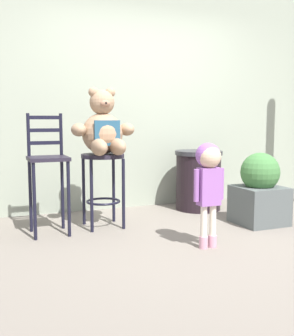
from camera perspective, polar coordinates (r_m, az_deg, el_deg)
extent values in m
plane|color=slate|center=(3.86, 9.25, -9.84)|extent=(24.00, 24.00, 0.00)
cube|color=#959E8B|center=(5.37, -0.80, 13.44)|extent=(6.45, 0.30, 3.45)
cylinder|color=black|center=(4.19, -6.14, 1.67)|extent=(0.43, 0.43, 0.04)
cylinder|color=black|center=(4.04, -7.66, -3.90)|extent=(0.03, 0.03, 0.71)
cylinder|color=black|center=(4.14, -3.27, -3.61)|extent=(0.03, 0.03, 0.71)
cylinder|color=black|center=(4.36, -8.74, -3.16)|extent=(0.03, 0.03, 0.71)
cylinder|color=black|center=(4.44, -4.64, -2.91)|extent=(0.03, 0.03, 0.71)
torus|color=black|center=(4.26, -6.06, -4.61)|extent=(0.35, 0.35, 0.02)
sphere|color=#A27F61|center=(4.18, -6.18, 4.74)|extent=(0.41, 0.41, 0.41)
cube|color=#244F6B|center=(4.02, -5.51, 4.82)|extent=(0.25, 0.03, 0.25)
sphere|color=#A27F61|center=(4.18, -6.23, 9.00)|extent=(0.25, 0.25, 0.25)
ellipsoid|color=#9D7057|center=(4.08, -5.81, 8.85)|extent=(0.10, 0.08, 0.07)
sphere|color=black|center=(4.05, -5.70, 8.90)|extent=(0.03, 0.03, 0.03)
sphere|color=#A27F61|center=(4.16, -7.41, 10.36)|extent=(0.10, 0.10, 0.10)
sphere|color=#A27F61|center=(4.21, -5.09, 10.34)|extent=(0.10, 0.10, 0.10)
ellipsoid|color=#A27F61|center=(4.09, -9.42, 5.22)|extent=(0.14, 0.23, 0.13)
ellipsoid|color=#A27F61|center=(4.22, -2.82, 5.35)|extent=(0.14, 0.23, 0.13)
ellipsoid|color=#A27F61|center=(3.97, -6.66, 2.87)|extent=(0.14, 0.35, 0.16)
ellipsoid|color=#A27F61|center=(4.03, -4.13, 2.94)|extent=(0.14, 0.35, 0.16)
cylinder|color=#CB8FA4|center=(3.61, 7.80, -10.13)|extent=(0.07, 0.07, 0.10)
cylinder|color=beige|center=(3.56, 7.84, -7.25)|extent=(0.06, 0.06, 0.27)
cylinder|color=#CB8FA4|center=(3.66, 9.02, -9.94)|extent=(0.07, 0.07, 0.10)
cylinder|color=beige|center=(3.61, 9.08, -7.10)|extent=(0.06, 0.06, 0.27)
cube|color=#955AA9|center=(3.53, 8.55, -2.54)|extent=(0.19, 0.11, 0.32)
cylinder|color=#955AA9|center=(3.46, 6.84, -2.40)|extent=(0.05, 0.05, 0.27)
cylinder|color=#955AA9|center=(3.59, 10.20, -2.16)|extent=(0.05, 0.05, 0.27)
sphere|color=#D8B293|center=(3.50, 8.62, 1.55)|extent=(0.20, 0.20, 0.20)
sphere|color=#8E54AA|center=(3.52, 8.42, 1.75)|extent=(0.21, 0.21, 0.21)
cylinder|color=black|center=(5.08, 7.09, -1.95)|extent=(0.54, 0.54, 0.67)
cylinder|color=#2D2D33|center=(5.04, 7.15, 2.10)|extent=(0.57, 0.57, 0.05)
cube|color=black|center=(4.00, -13.50, 1.28)|extent=(0.37, 0.37, 0.03)
cylinder|color=black|center=(3.88, -15.28, -4.51)|extent=(0.03, 0.03, 0.71)
cylinder|color=black|center=(3.93, -10.75, -4.25)|extent=(0.03, 0.03, 0.71)
cylinder|color=black|center=(4.18, -15.80, -3.72)|extent=(0.03, 0.03, 0.71)
cylinder|color=black|center=(4.23, -11.60, -3.50)|extent=(0.03, 0.03, 0.71)
cylinder|color=black|center=(4.12, -16.06, 4.45)|extent=(0.03, 0.03, 0.41)
cylinder|color=black|center=(4.17, -11.79, 4.59)|extent=(0.03, 0.03, 0.41)
cube|color=black|center=(4.14, -13.88, 3.39)|extent=(0.31, 0.02, 0.04)
cube|color=black|center=(4.14, -13.93, 5.09)|extent=(0.31, 0.02, 0.04)
cube|color=black|center=(4.14, -13.98, 6.78)|extent=(0.31, 0.02, 0.04)
cube|color=#4F5656|center=(4.52, 15.21, -4.97)|extent=(0.48, 0.48, 0.40)
sphere|color=#3F743B|center=(4.46, 15.35, -0.54)|extent=(0.41, 0.41, 0.41)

